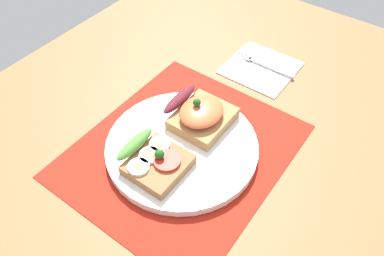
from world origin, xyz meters
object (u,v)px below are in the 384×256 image
at_px(plate, 182,147).
at_px(sandwich_egg_tomato, 154,160).
at_px(sandwich_salmon, 199,113).
at_px(napkin, 260,67).
at_px(fork, 261,63).

height_order(plate, sandwich_egg_tomato, sandwich_egg_tomato).
relative_size(sandwich_salmon, napkin, 0.76).
relative_size(sandwich_egg_tomato, fork, 0.71).
bearing_deg(sandwich_salmon, fork, -0.83).
bearing_deg(plate, sandwich_salmon, 6.19).
height_order(sandwich_salmon, fork, sandwich_salmon).
height_order(plate, sandwich_salmon, sandwich_salmon).
relative_size(plate, fork, 1.85).
relative_size(plate, sandwich_egg_tomato, 2.60).
bearing_deg(fork, sandwich_egg_tomato, 179.12).
distance_m(sandwich_egg_tomato, sandwich_salmon, 0.12).
distance_m(plate, sandwich_salmon, 0.07).
bearing_deg(sandwich_salmon, napkin, -1.27).
distance_m(sandwich_egg_tomato, napkin, 0.35).
relative_size(napkin, fork, 0.98).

